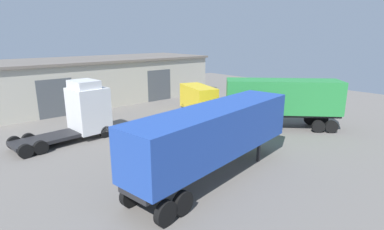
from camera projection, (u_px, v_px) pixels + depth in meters
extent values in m
plane|color=slate|center=(205.00, 141.00, 21.75)|extent=(60.00, 60.00, 0.00)
cube|color=#B7B2A3|center=(94.00, 81.00, 34.83)|extent=(26.59, 9.49, 4.70)
cube|color=#70665B|center=(93.00, 59.00, 34.20)|extent=(27.09, 9.99, 0.25)
cube|color=#4C5156|center=(56.00, 98.00, 27.81)|extent=(3.20, 0.08, 3.60)
cube|color=#4C5156|center=(159.00, 85.00, 35.24)|extent=(3.20, 0.08, 3.60)
cube|color=silver|center=(89.00, 109.00, 22.36)|extent=(2.61, 2.70, 3.26)
cube|color=silver|center=(84.00, 84.00, 21.74)|extent=(1.85, 2.24, 0.60)
cube|color=black|center=(102.00, 99.00, 23.01)|extent=(0.26, 2.10, 1.17)
cube|color=#232326|center=(45.00, 139.00, 20.44)|extent=(4.39, 2.36, 0.24)
cylinder|color=#B2B2B7|center=(49.00, 136.00, 21.57)|extent=(1.14, 0.65, 0.56)
cylinder|color=black|center=(91.00, 126.00, 23.93)|extent=(0.93, 0.38, 0.90)
cylinder|color=black|center=(105.00, 132.00, 22.45)|extent=(0.93, 0.38, 0.90)
cylinder|color=black|center=(29.00, 140.00, 20.71)|extent=(0.93, 0.38, 0.90)
cylinder|color=black|center=(41.00, 148.00, 19.23)|extent=(0.93, 0.38, 0.90)
cylinder|color=black|center=(14.00, 143.00, 20.08)|extent=(0.93, 0.38, 0.90)
cylinder|color=black|center=(26.00, 151.00, 18.61)|extent=(0.93, 0.38, 0.90)
cube|color=#28843D|center=(282.00, 96.00, 24.32)|extent=(8.08, 8.21, 2.64)
cube|color=#232326|center=(281.00, 113.00, 24.68)|extent=(7.54, 7.69, 0.24)
cube|color=#232326|center=(253.00, 123.00, 24.27)|extent=(0.23, 0.23, 1.11)
cube|color=#232326|center=(251.00, 118.00, 25.81)|extent=(0.23, 0.23, 1.11)
cylinder|color=black|center=(318.00, 126.00, 23.59)|extent=(0.91, 0.92, 0.99)
cylinder|color=black|center=(310.00, 119.00, 25.71)|extent=(0.91, 0.92, 0.99)
cylinder|color=black|center=(331.00, 127.00, 23.51)|extent=(0.91, 0.92, 0.99)
cylinder|color=black|center=(322.00, 119.00, 25.63)|extent=(0.91, 0.92, 0.99)
cube|color=yellow|center=(198.00, 98.00, 29.32)|extent=(3.36, 5.18, 2.35)
cube|color=yellow|center=(207.00, 110.00, 27.68)|extent=(2.18, 1.46, 0.90)
cube|color=black|center=(206.00, 96.00, 27.73)|extent=(1.63, 0.58, 0.85)
cylinder|color=black|center=(213.00, 112.00, 28.52)|extent=(0.50, 0.78, 0.72)
cylinder|color=black|center=(197.00, 114.00, 27.87)|extent=(0.50, 0.78, 0.72)
cylinder|color=black|center=(199.00, 105.00, 31.36)|extent=(0.50, 0.78, 0.72)
cylinder|color=black|center=(184.00, 107.00, 30.71)|extent=(0.50, 0.78, 0.72)
cube|color=#2347A3|center=(215.00, 131.00, 15.60)|extent=(11.39, 4.09, 2.53)
cube|color=#232326|center=(215.00, 155.00, 15.95)|extent=(11.28, 3.35, 0.24)
cube|color=#232326|center=(236.00, 147.00, 19.10)|extent=(0.18, 0.18, 1.11)
cube|color=#232326|center=(258.00, 153.00, 18.10)|extent=(0.18, 0.18, 1.11)
cylinder|color=black|center=(148.00, 187.00, 14.05)|extent=(1.11, 0.45, 1.08)
cylinder|color=black|center=(183.00, 203.00, 12.66)|extent=(1.11, 0.45, 1.08)
cylinder|color=black|center=(131.00, 195.00, 13.31)|extent=(1.11, 0.45, 1.08)
cylinder|color=black|center=(166.00, 213.00, 11.93)|extent=(1.11, 0.45, 1.08)
cone|color=#423D38|center=(246.00, 99.00, 31.88)|extent=(3.42, 3.42, 1.76)
cylinder|color=black|center=(139.00, 134.00, 21.88)|extent=(0.58, 0.58, 0.88)
cube|color=black|center=(128.00, 142.00, 21.46)|extent=(0.40, 0.40, 0.04)
cone|color=orange|center=(128.00, 139.00, 21.39)|extent=(0.36, 0.36, 0.55)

